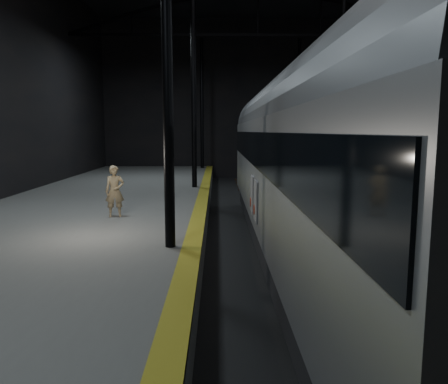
{
  "coord_description": "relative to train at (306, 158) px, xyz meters",
  "views": [
    {
      "loc": [
        -2.59,
        -14.88,
        3.93
      ],
      "look_at": [
        -2.38,
        -1.09,
        2.0
      ],
      "focal_mm": 35.0,
      "sensor_mm": 36.0,
      "label": 1
    }
  ],
  "objects": [
    {
      "name": "train",
      "position": [
        0.0,
        0.0,
        0.0
      ],
      "size": [
        3.15,
        21.09,
        5.64
      ],
      "color": "#A3A6AB",
      "rests_on": "ground"
    },
    {
      "name": "woman",
      "position": [
        -6.12,
        2.22,
        -1.26
      ],
      "size": [
        0.73,
        0.57,
        1.77
      ],
      "primitive_type": "imported",
      "rotation": [
        0.0,
        0.0,
        0.25
      ],
      "color": "tan",
      "rests_on": "platform_left"
    },
    {
      "name": "ground",
      "position": [
        0.0,
        2.23,
        -3.14
      ],
      "size": [
        44.0,
        44.0,
        0.0
      ],
      "primitive_type": "plane",
      "color": "black",
      "rests_on": "ground"
    },
    {
      "name": "track",
      "position": [
        0.0,
        2.23,
        -3.08
      ],
      "size": [
        2.4,
        43.0,
        0.24
      ],
      "color": "#3F3328",
      "rests_on": "ground"
    },
    {
      "name": "tactile_strip",
      "position": [
        -3.25,
        2.23,
        -2.14
      ],
      "size": [
        0.5,
        43.8,
        0.01
      ],
      "primitive_type": "cube",
      "color": "olive",
      "rests_on": "platform_left"
    },
    {
      "name": "platform_left",
      "position": [
        -7.5,
        2.23,
        -2.64
      ],
      "size": [
        9.0,
        43.8,
        1.0
      ],
      "primitive_type": "cube",
      "color": "#575755",
      "rests_on": "ground"
    }
  ]
}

